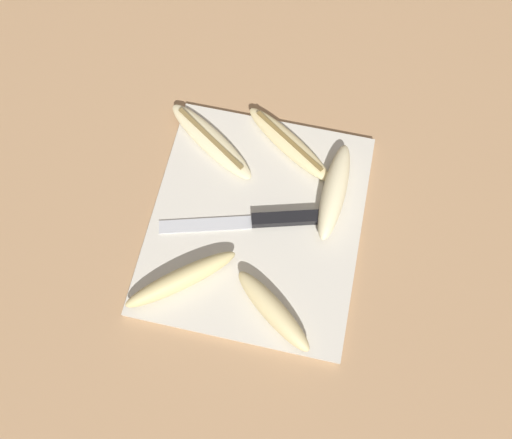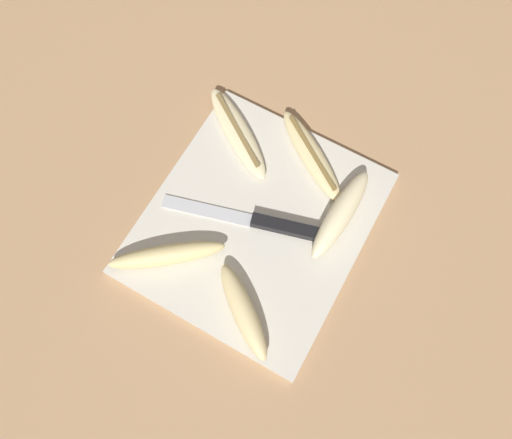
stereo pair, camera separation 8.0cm
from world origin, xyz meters
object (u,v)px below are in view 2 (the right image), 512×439
(knife, at_px, (270,224))
(banana_spotted_left, at_px, (167,255))
(banana_mellow_near, at_px, (243,311))
(banana_ripe_center, at_px, (312,156))
(banana_pale_long, at_px, (340,214))
(banana_cream_curved, at_px, (238,132))

(knife, xyz_separation_m, banana_spotted_left, (-0.13, 0.11, 0.01))
(knife, bearing_deg, banana_mellow_near, 177.23)
(banana_ripe_center, xyz_separation_m, banana_pale_long, (-0.07, -0.09, 0.01))
(banana_spotted_left, height_order, banana_cream_curved, banana_spotted_left)
(banana_ripe_center, bearing_deg, knife, 179.15)
(banana_ripe_center, bearing_deg, banana_spotted_left, 156.42)
(banana_ripe_center, bearing_deg, banana_cream_curved, 99.85)
(banana_spotted_left, bearing_deg, banana_mellow_near, -96.62)
(banana_mellow_near, xyz_separation_m, banana_pale_long, (0.21, -0.06, 0.00))
(banana_ripe_center, xyz_separation_m, banana_cream_curved, (-0.02, 0.13, -0.00))
(knife, distance_m, banana_ripe_center, 0.14)
(banana_pale_long, bearing_deg, banana_spotted_left, 133.19)
(banana_pale_long, bearing_deg, knife, 126.03)
(banana_pale_long, bearing_deg, banana_cream_curved, 76.80)
(banana_mellow_near, height_order, banana_pale_long, banana_pale_long)
(knife, xyz_separation_m, banana_ripe_center, (0.14, -0.00, 0.00))
(banana_ripe_center, distance_m, banana_spotted_left, 0.29)
(knife, relative_size, banana_ripe_center, 1.46)
(banana_mellow_near, distance_m, banana_cream_curved, 0.31)
(banana_mellow_near, xyz_separation_m, banana_cream_curved, (0.26, 0.16, -0.01))
(knife, distance_m, banana_pale_long, 0.11)
(banana_pale_long, xyz_separation_m, banana_cream_curved, (0.05, 0.22, -0.01))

